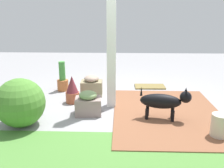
# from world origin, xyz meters

# --- Properties ---
(ground_plane) EXTENTS (12.00, 12.00, 0.00)m
(ground_plane) POSITION_xyz_m (0.00, 0.00, 0.00)
(ground_plane) COLOR gray
(brick_path) EXTENTS (1.80, 2.40, 0.02)m
(brick_path) POSITION_xyz_m (-0.72, 0.30, 0.01)
(brick_path) COLOR brown
(brick_path) RESTS_ON ground
(porch_pillar) EXTENTS (0.15, 0.15, 2.52)m
(porch_pillar) POSITION_xyz_m (0.23, -0.03, 1.26)
(porch_pillar) COLOR white
(porch_pillar) RESTS_ON ground
(stone_planter_nearest) EXTENTS (0.44, 0.34, 0.42)m
(stone_planter_nearest) POSITION_xyz_m (0.67, -0.64, 0.19)
(stone_planter_nearest) COLOR gray
(stone_planter_nearest) RESTS_ON ground
(stone_planter_mid) EXTENTS (0.45, 0.36, 0.40)m
(stone_planter_mid) POSITION_xyz_m (0.61, 0.35, 0.19)
(stone_planter_mid) COLOR gray
(stone_planter_mid) RESTS_ON ground
(round_shrub) EXTENTS (0.73, 0.73, 0.73)m
(round_shrub) POSITION_xyz_m (1.55, 0.82, 0.37)
(round_shrub) COLOR #4A8430
(round_shrub) RESTS_ON ground
(terracotta_pot_tall) EXTENTS (0.24, 0.24, 0.64)m
(terracotta_pot_tall) POSITION_xyz_m (1.33, -0.92, 0.23)
(terracotta_pot_tall) COLOR #AE5F33
(terracotta_pot_tall) RESTS_ON ground
(terracotta_pot_broad) EXTENTS (0.36, 0.36, 0.37)m
(terracotta_pot_broad) POSITION_xyz_m (1.79, -0.10, 0.22)
(terracotta_pot_broad) COLOR #AA5441
(terracotta_pot_broad) RESTS_ON ground
(terracotta_pot_spiky) EXTENTS (0.25, 0.25, 0.52)m
(terracotta_pot_spiky) POSITION_xyz_m (0.98, -0.19, 0.25)
(terracotta_pot_spiky) COLOR #A44F35
(terracotta_pot_spiky) RESTS_ON ground
(dog) EXTENTS (0.79, 0.32, 0.54)m
(dog) POSITION_xyz_m (-0.61, 0.53, 0.32)
(dog) COLOR black
(dog) RESTS_ON ground
(ceramic_urn) EXTENTS (0.24, 0.24, 0.33)m
(ceramic_urn) POSITION_xyz_m (-1.29, 1.07, 0.17)
(ceramic_urn) COLOR beige
(ceramic_urn) RESTS_ON ground
(doormat) EXTENTS (0.68, 0.38, 0.03)m
(doormat) POSITION_xyz_m (-0.60, -1.22, 0.01)
(doormat) COLOR olive
(doormat) RESTS_ON ground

